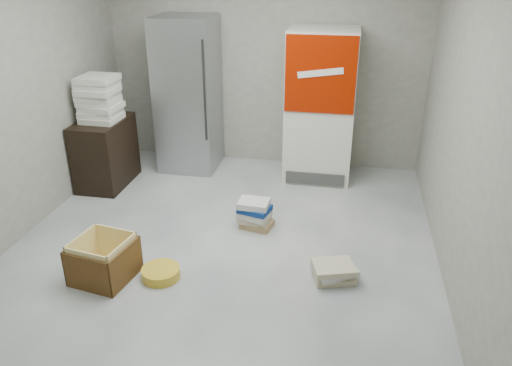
{
  "coord_description": "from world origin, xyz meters",
  "views": [
    {
      "loc": [
        1.08,
        -3.71,
        2.58
      ],
      "look_at": [
        0.24,
        0.7,
        0.49
      ],
      "focal_mm": 35.0,
      "sensor_mm": 36.0,
      "label": 1
    }
  ],
  "objects": [
    {
      "name": "ground",
      "position": [
        0.0,
        0.0,
        0.0
      ],
      "size": [
        5.0,
        5.0,
        0.0
      ],
      "primitive_type": "plane",
      "color": "silver",
      "rests_on": "ground"
    },
    {
      "name": "phonebook_stack_side",
      "position": [
        1.07,
        -0.07,
        0.08
      ],
      "size": [
        0.43,
        0.42,
        0.16
      ],
      "rotation": [
        0.0,
        0.0,
        0.43
      ],
      "color": "#BEB08E",
      "rests_on": "ground"
    },
    {
      "name": "phonebook_stack_main",
      "position": [
        0.23,
        0.67,
        0.15
      ],
      "size": [
        0.38,
        0.33,
        0.31
      ],
      "rotation": [
        0.0,
        0.0,
        -0.15
      ],
      "color": "tan",
      "rests_on": "ground"
    },
    {
      "name": "wood_shelf",
      "position": [
        -1.73,
        1.4,
        0.4
      ],
      "size": [
        0.5,
        0.8,
        0.8
      ],
      "primitive_type": "cube",
      "color": "black",
      "rests_on": "ground"
    },
    {
      "name": "coke_cooler",
      "position": [
        0.75,
        2.12,
        0.9
      ],
      "size": [
        0.8,
        0.73,
        1.8
      ],
      "color": "silver",
      "rests_on": "ground"
    },
    {
      "name": "steel_fridge",
      "position": [
        -0.9,
        2.13,
        0.95
      ],
      "size": [
        0.7,
        0.72,
        1.9
      ],
      "color": "#AFB1B7",
      "rests_on": "ground"
    },
    {
      "name": "room_shell",
      "position": [
        0.0,
        0.0,
        1.8
      ],
      "size": [
        4.04,
        5.04,
        2.82
      ],
      "color": "#A4A194",
      "rests_on": "ground"
    },
    {
      "name": "supply_box_stack",
      "position": [
        -1.72,
        1.4,
        1.06
      ],
      "size": [
        0.45,
        0.44,
        0.52
      ],
      "color": "silver",
      "rests_on": "wood_shelf"
    },
    {
      "name": "cardboard_box",
      "position": [
        -0.88,
        -0.42,
        0.16
      ],
      "size": [
        0.54,
        0.54,
        0.38
      ],
      "rotation": [
        0.0,
        0.0,
        -0.17
      ],
      "color": "yellow",
      "rests_on": "ground"
    },
    {
      "name": "bucket_lid",
      "position": [
        -0.41,
        -0.34,
        0.04
      ],
      "size": [
        0.44,
        0.44,
        0.09
      ],
      "primitive_type": "cylinder",
      "rotation": [
        0.0,
        0.0,
        -0.42
      ],
      "color": "gold",
      "rests_on": "ground"
    }
  ]
}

